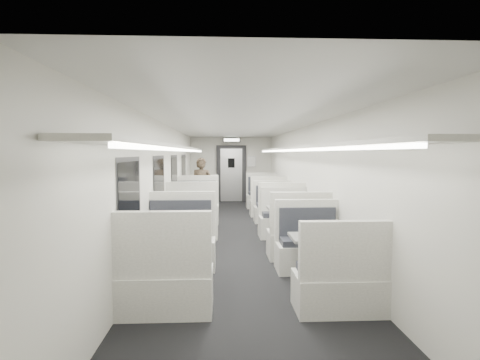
{
  "coord_description": "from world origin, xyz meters",
  "views": [
    {
      "loc": [
        -0.33,
        -7.92,
        1.82
      ],
      "look_at": [
        0.12,
        1.61,
        1.13
      ],
      "focal_mm": 28.0,
      "sensor_mm": 36.0,
      "label": 1
    }
  ],
  "objects": [
    {
      "name": "luggage_rack_left",
      "position": [
        -1.24,
        -0.3,
        1.92
      ],
      "size": [
        0.46,
        10.4,
        0.09
      ],
      "color": "silver",
      "rests_on": "room"
    },
    {
      "name": "booth_left_c",
      "position": [
        -1.0,
        -0.86,
        0.39
      ],
      "size": [
        1.07,
        2.17,
        1.16
      ],
      "color": "silver",
      "rests_on": "room"
    },
    {
      "name": "exit_sign",
      "position": [
        0.0,
        5.44,
        2.28
      ],
      "size": [
        0.62,
        0.12,
        0.16
      ],
      "color": "black",
      "rests_on": "room"
    },
    {
      "name": "wall_notice",
      "position": [
        0.75,
        5.92,
        1.5
      ],
      "size": [
        0.32,
        0.02,
        0.4
      ],
      "primitive_type": "cube",
      "color": "silver",
      "rests_on": "room"
    },
    {
      "name": "booth_left_a",
      "position": [
        -1.0,
        3.09,
        0.38
      ],
      "size": [
        1.04,
        2.1,
        1.13
      ],
      "color": "silver",
      "rests_on": "room"
    },
    {
      "name": "luggage_rack_right",
      "position": [
        1.24,
        -0.3,
        1.92
      ],
      "size": [
        0.46,
        10.4,
        0.09
      ],
      "color": "silver",
      "rests_on": "room"
    },
    {
      "name": "booth_left_d",
      "position": [
        -1.0,
        -2.89,
        0.4
      ],
      "size": [
        1.1,
        2.23,
        1.2
      ],
      "color": "silver",
      "rests_on": "room"
    },
    {
      "name": "window_c",
      "position": [
        -1.49,
        -1.0,
        1.35
      ],
      "size": [
        0.02,
        1.18,
        0.84
      ],
      "primitive_type": "cube",
      "color": "black",
      "rests_on": "room"
    },
    {
      "name": "vestibule_door",
      "position": [
        0.0,
        5.93,
        1.04
      ],
      "size": [
        1.1,
        0.13,
        2.1
      ],
      "color": "black",
      "rests_on": "room"
    },
    {
      "name": "booth_right_c",
      "position": [
        1.0,
        -0.77,
        0.39
      ],
      "size": [
        1.08,
        2.19,
        1.17
      ],
      "color": "silver",
      "rests_on": "room"
    },
    {
      "name": "window_b",
      "position": [
        -1.49,
        1.2,
        1.35
      ],
      "size": [
        0.02,
        1.18,
        0.84
      ],
      "primitive_type": "cube",
      "color": "black",
      "rests_on": "room"
    },
    {
      "name": "window_d",
      "position": [
        -1.49,
        -3.2,
        1.35
      ],
      "size": [
        0.02,
        1.18,
        0.84
      ],
      "primitive_type": "cube",
      "color": "black",
      "rests_on": "room"
    },
    {
      "name": "booth_right_b",
      "position": [
        1.0,
        1.04,
        0.36
      ],
      "size": [
        0.99,
        2.01,
        1.08
      ],
      "color": "silver",
      "rests_on": "room"
    },
    {
      "name": "booth_right_d",
      "position": [
        1.0,
        -3.04,
        0.36
      ],
      "size": [
        1.0,
        2.03,
        1.09
      ],
      "color": "silver",
      "rests_on": "room"
    },
    {
      "name": "booth_left_b",
      "position": [
        -1.0,
        0.91,
        0.41
      ],
      "size": [
        1.13,
        2.29,
        1.22
      ],
      "color": "silver",
      "rests_on": "room"
    },
    {
      "name": "passenger",
      "position": [
        -0.92,
        2.65,
        0.84
      ],
      "size": [
        0.65,
        0.46,
        1.69
      ],
      "primitive_type": "imported",
      "rotation": [
        0.0,
        0.0,
        -0.1
      ],
      "color": "black",
      "rests_on": "room"
    },
    {
      "name": "room",
      "position": [
        0.0,
        0.0,
        1.2
      ],
      "size": [
        3.24,
        12.24,
        2.64
      ],
      "color": "black",
      "rests_on": "ground"
    },
    {
      "name": "booth_right_a",
      "position": [
        1.0,
        3.57,
        0.38
      ],
      "size": [
        1.06,
        2.15,
        1.15
      ],
      "color": "silver",
      "rests_on": "room"
    },
    {
      "name": "window_a",
      "position": [
        -1.49,
        3.4,
        1.35
      ],
      "size": [
        0.02,
        1.18,
        0.84
      ],
      "primitive_type": "cube",
      "color": "black",
      "rests_on": "room"
    }
  ]
}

